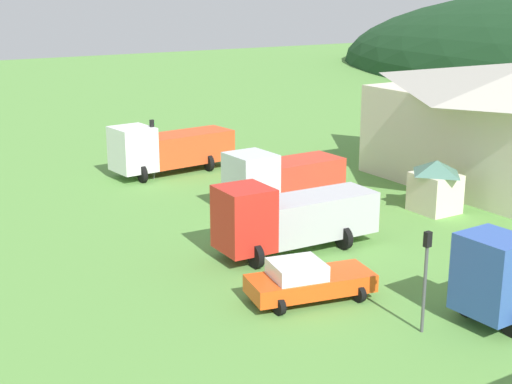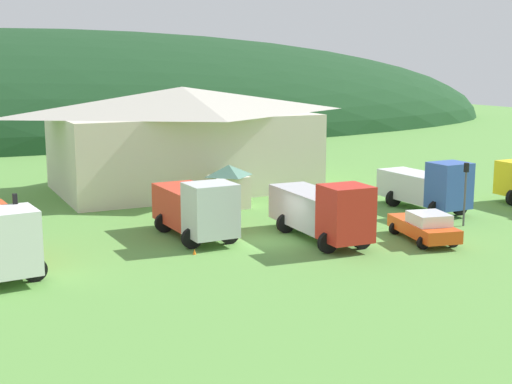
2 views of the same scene
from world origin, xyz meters
name	(u,v)px [view 1 (image 1 of 2)]	position (x,y,z in m)	size (l,w,h in m)	color
ground_plane	(274,232)	(0.00, 0.00, 0.00)	(200.00, 200.00, 0.00)	#5B9342
play_shed_cream	(435,185)	(1.69, 9.42, 1.50)	(2.50, 2.25, 2.90)	beige
heavy_rig_white	(167,148)	(-13.96, 0.67, 1.71)	(3.86, 8.50, 3.38)	white
tow_truck_silver	(280,178)	(-3.28, 2.50, 1.74)	(3.42, 6.88, 3.38)	silver
crane_truck_red	(289,217)	(2.72, -0.96, 1.71)	(3.26, 7.97, 3.44)	red
service_pickup_orange	(307,280)	(7.68, -3.47, 0.83)	(3.05, 5.27, 1.66)	#ED4D16
traffic_light_west	(153,142)	(-13.11, -0.73, 2.38)	(0.20, 0.32, 3.84)	#4C4C51
traffic_light_east	(426,271)	(12.13, -1.59, 2.35)	(0.20, 0.32, 3.79)	#4C4C51
traffic_cone_near_pickup	(220,211)	(-4.59, -0.62, 0.00)	(0.36, 0.36, 0.55)	orange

